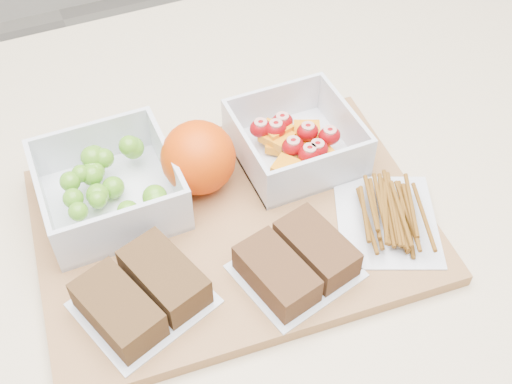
% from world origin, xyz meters
% --- Properties ---
extents(cutting_board, '(0.44, 0.33, 0.02)m').
position_xyz_m(cutting_board, '(-0.02, -0.02, 0.91)').
color(cutting_board, '#9E6E41').
rests_on(cutting_board, counter).
extents(grape_container, '(0.14, 0.14, 0.06)m').
position_xyz_m(grape_container, '(-0.13, 0.06, 0.94)').
color(grape_container, silver).
rests_on(grape_container, cutting_board).
extents(fruit_container, '(0.13, 0.13, 0.06)m').
position_xyz_m(fruit_container, '(0.09, 0.05, 0.94)').
color(fruit_container, silver).
rests_on(fruit_container, cutting_board).
extents(orange, '(0.08, 0.08, 0.08)m').
position_xyz_m(orange, '(-0.03, 0.05, 0.96)').
color(orange, '#E94605').
rests_on(orange, cutting_board).
extents(sandwich_bag_left, '(0.15, 0.14, 0.04)m').
position_xyz_m(sandwich_bag_left, '(-0.14, -0.08, 0.93)').
color(sandwich_bag_left, silver).
rests_on(sandwich_bag_left, cutting_board).
extents(sandwich_bag_center, '(0.13, 0.12, 0.03)m').
position_xyz_m(sandwich_bag_center, '(0.01, -0.10, 0.93)').
color(sandwich_bag_center, silver).
rests_on(sandwich_bag_center, cutting_board).
extents(pretzel_bag, '(0.15, 0.16, 0.03)m').
position_xyz_m(pretzel_bag, '(0.13, -0.08, 0.93)').
color(pretzel_bag, silver).
rests_on(pretzel_bag, cutting_board).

